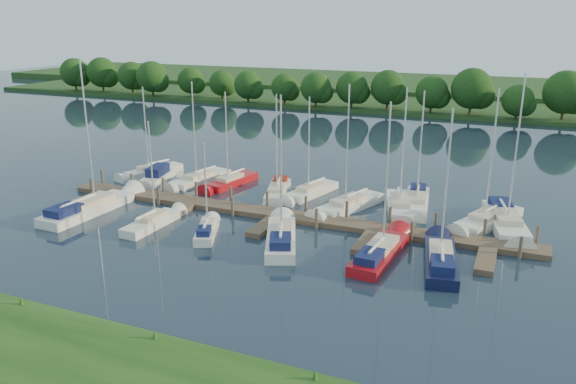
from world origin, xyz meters
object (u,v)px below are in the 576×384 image
at_px(dock, 276,217).
at_px(sailboat_n_5, 310,193).
at_px(motorboat, 157,178).
at_px(sailboat_n_0, 151,172).
at_px(sailboat_s_2, 207,231).

bearing_deg(dock, sailboat_n_5, 88.51).
relative_size(dock, motorboat, 6.54).
distance_m(dock, sailboat_n_0, 18.62).
bearing_deg(sailboat_n_5, dock, 103.04).
height_order(sailboat_n_0, sailboat_n_5, sailboat_n_0).
bearing_deg(sailboat_n_5, sailboat_n_0, 14.15).
height_order(dock, sailboat_s_2, sailboat_s_2).
height_order(dock, motorboat, motorboat).
relative_size(motorboat, sailboat_n_5, 0.66).
xyz_separation_m(dock, motorboat, (-15.18, 5.37, 0.18)).
height_order(dock, sailboat_n_0, sailboat_n_0).
distance_m(sailboat_n_5, sailboat_s_2, 12.51).
xyz_separation_m(dock, sailboat_n_5, (0.18, 6.99, 0.07)).
height_order(motorboat, sailboat_s_2, sailboat_s_2).
relative_size(dock, sailboat_n_5, 4.31).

